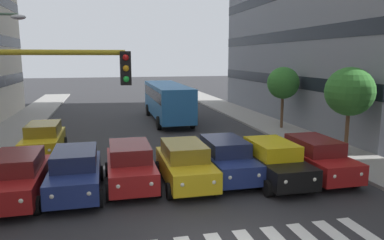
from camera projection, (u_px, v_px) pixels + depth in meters
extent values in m
cube|color=black|center=(326.00, 79.00, 31.21)|extent=(9.32, 24.18, 0.90)
cube|color=black|center=(328.00, 38.00, 30.63)|extent=(9.32, 24.18, 0.90)
cube|color=silver|center=(372.00, 238.00, 10.64)|extent=(0.45, 2.80, 0.01)
cube|color=maroon|center=(316.00, 161.00, 15.93)|extent=(1.80, 4.40, 0.80)
cube|color=maroon|center=(314.00, 145.00, 16.00)|extent=(1.58, 2.46, 0.60)
cylinder|color=black|center=(355.00, 179.00, 14.81)|extent=(0.22, 0.64, 0.64)
cylinder|color=black|center=(315.00, 183.00, 14.40)|extent=(0.22, 0.64, 0.64)
cylinder|color=black|center=(315.00, 160.00, 17.60)|extent=(0.22, 0.64, 0.64)
cylinder|color=black|center=(281.00, 163.00, 17.18)|extent=(0.22, 0.64, 0.64)
sphere|color=white|center=(361.00, 174.00, 13.99)|extent=(0.18, 0.18, 0.18)
sphere|color=white|center=(334.00, 176.00, 13.72)|extent=(0.18, 0.18, 0.18)
cube|color=black|center=(273.00, 166.00, 15.32)|extent=(1.80, 4.40, 0.80)
cube|color=yellow|center=(272.00, 148.00, 15.40)|extent=(1.58, 2.46, 0.60)
cylinder|color=black|center=(311.00, 185.00, 14.21)|extent=(0.22, 0.64, 0.64)
cylinder|color=black|center=(268.00, 188.00, 13.79)|extent=(0.22, 0.64, 0.64)
cylinder|color=black|center=(277.00, 164.00, 16.99)|extent=(0.22, 0.64, 0.64)
cylinder|color=black|center=(240.00, 166.00, 16.58)|extent=(0.22, 0.64, 0.64)
sphere|color=white|center=(314.00, 179.00, 13.38)|extent=(0.18, 0.18, 0.18)
sphere|color=white|center=(285.00, 182.00, 13.12)|extent=(0.18, 0.18, 0.18)
cube|color=navy|center=(226.00, 162.00, 15.80)|extent=(1.80, 4.40, 0.80)
cube|color=#1D2547|center=(225.00, 146.00, 15.87)|extent=(1.58, 2.46, 0.60)
cylinder|color=black|center=(259.00, 181.00, 14.68)|extent=(0.22, 0.64, 0.64)
cylinder|color=black|center=(216.00, 184.00, 14.27)|extent=(0.22, 0.64, 0.64)
cylinder|color=black|center=(234.00, 161.00, 17.46)|extent=(0.22, 0.64, 0.64)
cylinder|color=black|center=(197.00, 163.00, 17.05)|extent=(0.22, 0.64, 0.64)
sphere|color=white|center=(259.00, 175.00, 13.85)|extent=(0.18, 0.18, 0.18)
sphere|color=white|center=(230.00, 177.00, 13.59)|extent=(0.18, 0.18, 0.18)
cube|color=gold|center=(185.00, 168.00, 15.03)|extent=(1.80, 4.40, 0.80)
cube|color=olive|center=(184.00, 150.00, 15.11)|extent=(1.58, 2.46, 0.60)
cylinder|color=black|center=(216.00, 187.00, 13.91)|extent=(0.22, 0.64, 0.64)
cylinder|color=black|center=(170.00, 191.00, 13.50)|extent=(0.22, 0.64, 0.64)
cylinder|color=black|center=(198.00, 166.00, 16.70)|extent=(0.22, 0.64, 0.64)
cylinder|color=black|center=(158.00, 168.00, 16.29)|extent=(0.22, 0.64, 0.64)
sphere|color=white|center=(214.00, 182.00, 13.09)|extent=(0.18, 0.18, 0.18)
sphere|color=white|center=(182.00, 184.00, 12.83)|extent=(0.18, 0.18, 0.18)
cube|color=maroon|center=(131.00, 169.00, 14.86)|extent=(1.80, 4.40, 0.80)
cube|color=maroon|center=(130.00, 151.00, 14.94)|extent=(1.58, 2.46, 0.60)
cylinder|color=black|center=(158.00, 189.00, 13.74)|extent=(0.22, 0.64, 0.64)
cylinder|color=black|center=(109.00, 193.00, 13.33)|extent=(0.22, 0.64, 0.64)
cylinder|color=black|center=(149.00, 167.00, 16.53)|extent=(0.22, 0.64, 0.64)
cylinder|color=black|center=(108.00, 170.00, 16.12)|extent=(0.22, 0.64, 0.64)
sphere|color=white|center=(151.00, 184.00, 12.92)|extent=(0.18, 0.18, 0.18)
sphere|color=white|center=(118.00, 186.00, 12.66)|extent=(0.18, 0.18, 0.18)
cube|color=navy|center=(76.00, 176.00, 13.95)|extent=(1.80, 4.40, 0.80)
cube|color=#1D2547|center=(75.00, 157.00, 14.02)|extent=(1.58, 2.46, 0.60)
cylinder|color=black|center=(100.00, 198.00, 12.83)|extent=(0.22, 0.64, 0.64)
cylinder|color=black|center=(45.00, 203.00, 12.42)|extent=(0.22, 0.64, 0.64)
cylinder|color=black|center=(101.00, 173.00, 15.61)|extent=(0.22, 0.64, 0.64)
cylinder|color=black|center=(56.00, 176.00, 15.20)|extent=(0.22, 0.64, 0.64)
sphere|color=white|center=(89.00, 193.00, 12.01)|extent=(0.18, 0.18, 0.18)
sphere|color=white|center=(52.00, 196.00, 11.74)|extent=(0.18, 0.18, 0.18)
cube|color=maroon|center=(17.00, 182.00, 13.34)|extent=(1.80, 4.40, 0.80)
cube|color=maroon|center=(17.00, 162.00, 13.41)|extent=(1.58, 2.46, 0.60)
cylinder|color=black|center=(37.00, 205.00, 12.22)|extent=(0.22, 0.64, 0.64)
cylinder|color=black|center=(50.00, 178.00, 15.00)|extent=(0.22, 0.64, 0.64)
cylinder|color=black|center=(2.00, 181.00, 14.59)|extent=(0.22, 0.64, 0.64)
sphere|color=white|center=(21.00, 200.00, 11.40)|extent=(0.18, 0.18, 0.18)
cube|color=gold|center=(44.00, 142.00, 19.53)|extent=(1.80, 4.40, 0.80)
cube|color=olive|center=(43.00, 129.00, 19.60)|extent=(1.58, 2.46, 0.60)
cylinder|color=black|center=(59.00, 155.00, 18.41)|extent=(0.22, 0.64, 0.64)
cylinder|color=black|center=(20.00, 158.00, 18.00)|extent=(0.22, 0.64, 0.64)
cylinder|color=black|center=(65.00, 143.00, 21.20)|extent=(0.22, 0.64, 0.64)
cylinder|color=black|center=(31.00, 144.00, 20.79)|extent=(0.22, 0.64, 0.64)
sphere|color=white|center=(49.00, 150.00, 17.59)|extent=(0.18, 0.18, 0.18)
sphere|color=white|center=(24.00, 151.00, 17.33)|extent=(0.18, 0.18, 0.18)
cube|color=#286BAD|center=(167.00, 100.00, 30.06)|extent=(2.50, 10.50, 2.50)
cube|color=black|center=(167.00, 93.00, 29.97)|extent=(2.52, 9.87, 0.80)
cylinder|color=black|center=(192.00, 122.00, 27.04)|extent=(0.28, 1.00, 1.00)
cylinder|color=black|center=(159.00, 123.00, 26.47)|extent=(0.28, 1.00, 1.00)
cylinder|color=black|center=(175.00, 109.00, 33.58)|extent=(0.28, 1.00, 1.00)
cylinder|color=black|center=(148.00, 110.00, 33.01)|extent=(0.28, 1.00, 1.00)
cylinder|color=#AD991E|center=(10.00, 52.00, 7.73)|extent=(4.81, 0.12, 0.12)
cube|color=black|center=(126.00, 68.00, 8.34)|extent=(0.24, 0.28, 0.76)
sphere|color=red|center=(126.00, 58.00, 8.15)|extent=(0.14, 0.14, 0.14)
sphere|color=orange|center=(126.00, 68.00, 8.20)|extent=(0.14, 0.14, 0.14)
sphere|color=green|center=(126.00, 79.00, 8.24)|extent=(0.14, 0.14, 0.14)
ellipsoid|color=#B7BCC1|center=(18.00, 17.00, 14.22)|extent=(0.56, 0.28, 0.20)
cylinder|color=#513823|center=(347.00, 130.00, 19.27)|extent=(0.20, 0.20, 2.54)
sphere|color=#2D6B28|center=(350.00, 91.00, 18.93)|extent=(2.52, 2.52, 2.52)
cylinder|color=#513823|center=(282.00, 110.00, 26.43)|extent=(0.20, 0.20, 2.55)
sphere|color=#2D6B28|center=(283.00, 83.00, 26.10)|extent=(2.27, 2.27, 2.27)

